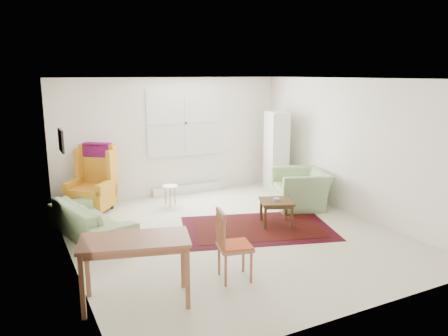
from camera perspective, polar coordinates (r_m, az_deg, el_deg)
name	(u,v)px	position (r m, az deg, el deg)	size (l,w,h in m)	color
room	(228,157)	(7.09, 0.46, 1.51)	(5.04, 5.54, 2.51)	beige
rug	(257,228)	(7.50, 4.39, -7.80)	(2.48, 1.60, 0.02)	black
sofa	(91,213)	(7.39, -17.03, -5.61)	(1.88, 0.73, 0.76)	#83A26C
armchair	(300,185)	(8.71, 9.95, -2.21)	(1.11, 0.97, 0.86)	#83A26C
wingback_chair	(90,179)	(8.53, -17.05, -1.41)	(0.74, 0.78, 1.29)	orange
coffee_table	(276,212)	(7.65, 6.82, -5.78)	(0.54, 0.54, 0.44)	#3D2A12
stool	(170,195)	(8.76, -7.05, -3.57)	(0.30, 0.30, 0.41)	white
cabinet	(276,152)	(9.63, 6.86, 2.04)	(0.37, 0.71, 1.77)	white
desk	(136,271)	(5.18, -11.43, -13.01)	(1.22, 0.61, 0.77)	brown
desk_chair	(235,245)	(5.59, 1.44, -9.97)	(0.41, 0.41, 0.93)	brown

